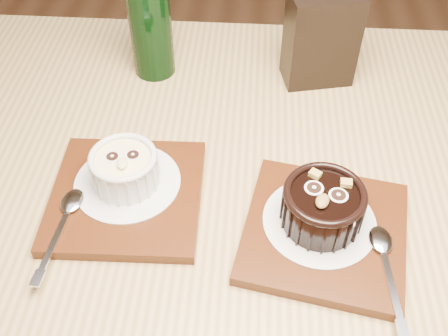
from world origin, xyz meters
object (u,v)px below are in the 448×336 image
object	(u,v)px
ramekin_dark	(323,205)
condiment_stand	(321,38)
ramekin_white	(125,168)
green_bottle	(150,18)
tray_left	(127,196)
table	(242,243)
tray_right	(324,232)

from	to	relation	value
ramekin_dark	condiment_stand	distance (m)	0.29
ramekin_white	green_bottle	distance (m)	0.25
tray_left	condiment_stand	world-z (taller)	condiment_stand
table	condiment_stand	distance (m)	0.32
tray_left	table	bearing A→B (deg)	4.41
green_bottle	ramekin_white	bearing A→B (deg)	-87.38
ramekin_dark	green_bottle	size ratio (longest dim) A/B	0.39
condiment_stand	tray_right	bearing A→B (deg)	-89.83
tray_left	condiment_stand	bearing A→B (deg)	48.42
ramekin_dark	green_bottle	xyz separation A→B (m)	(-0.24, 0.29, 0.05)
ramekin_white	tray_right	size ratio (longest dim) A/B	0.45
tray_right	condiment_stand	bearing A→B (deg)	90.17
tray_left	tray_right	world-z (taller)	same
table	ramekin_white	world-z (taller)	ramekin_white
table	tray_right	xyz separation A→B (m)	(0.09, -0.04, 0.10)
table	tray_right	world-z (taller)	tray_right
ramekin_white	ramekin_dark	xyz separation A→B (m)	(0.23, -0.04, 0.00)
tray_left	ramekin_white	bearing A→B (deg)	93.63
table	tray_left	distance (m)	0.17
tray_right	condiment_stand	world-z (taller)	condiment_stand
tray_right	green_bottle	xyz separation A→B (m)	(-0.25, 0.30, 0.08)
tray_right	condiment_stand	xyz separation A→B (m)	(-0.00, 0.30, 0.06)
tray_left	tray_right	size ratio (longest dim) A/B	1.00
ramekin_dark	table	bearing A→B (deg)	175.08
ramekin_white	condiment_stand	bearing A→B (deg)	34.87
ramekin_dark	tray_right	bearing A→B (deg)	-36.57
green_bottle	ramekin_dark	bearing A→B (deg)	-49.87
table	green_bottle	xyz separation A→B (m)	(-0.16, 0.25, 0.18)
condiment_stand	green_bottle	xyz separation A→B (m)	(-0.25, -0.00, 0.02)
tray_right	ramekin_dark	xyz separation A→B (m)	(-0.01, 0.01, 0.04)
table	ramekin_white	bearing A→B (deg)	178.56
ramekin_white	tray_right	bearing A→B (deg)	-23.25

